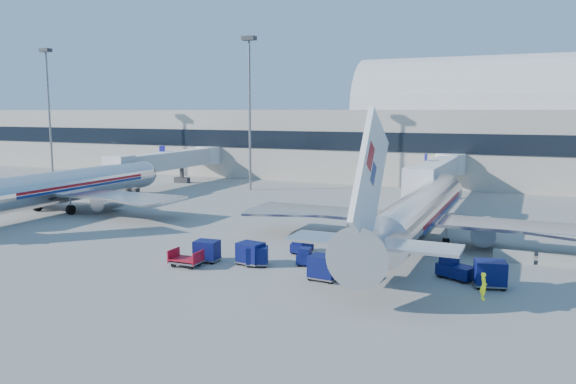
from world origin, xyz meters
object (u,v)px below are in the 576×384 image
at_px(tug_lead, 310,258).
at_px(ramp_worker, 484,286).
at_px(barrier_near, 513,256).
at_px(airliner_mid, 59,187).
at_px(cart_train_c, 207,250).
at_px(tug_left, 301,245).
at_px(mast_far_west, 48,94).
at_px(mast_west, 249,91).
at_px(cart_solo_far, 490,273).
at_px(cart_solo_near, 323,267).
at_px(jetbridge_near, 439,171).
at_px(jetbridge_mid, 174,160).
at_px(cart_train_a, 257,256).
at_px(barrier_mid, 560,261).
at_px(airliner_main, 418,213).
at_px(tug_right, 454,268).
at_px(cart_train_b, 251,253).
at_px(cart_open_red, 187,261).

relative_size(tug_lead, ramp_worker, 1.30).
bearing_deg(barrier_near, tug_lead, -152.16).
relative_size(airliner_mid, cart_train_c, 18.12).
bearing_deg(tug_left, mast_far_west, 68.61).
height_order(mast_west, cart_solo_far, mast_west).
bearing_deg(cart_solo_near, tug_lead, 131.26).
relative_size(jetbridge_near, jetbridge_mid, 1.00).
xyz_separation_m(barrier_near, ramp_worker, (-1.37, -10.29, 0.42)).
relative_size(tug_left, ramp_worker, 1.34).
distance_m(tug_left, cart_train_a, 5.33).
xyz_separation_m(barrier_mid, cart_train_c, (-25.42, -9.67, 0.45)).
distance_m(mast_far_west, barrier_near, 84.11).
distance_m(airliner_main, jetbridge_mid, 51.62).
height_order(airliner_mid, tug_lead, airliner_mid).
bearing_deg(tug_lead, mast_far_west, 142.90).
xyz_separation_m(mast_far_west, mast_west, (40.00, 0.00, 0.00)).
bearing_deg(tug_right, cart_solo_near, -129.18).
xyz_separation_m(tug_left, ramp_worker, (15.01, -6.22, 0.21)).
distance_m(mast_west, cart_train_c, 43.18).
height_order(barrier_mid, tug_right, tug_right).
relative_size(cart_solo_far, ramp_worker, 1.39).
bearing_deg(cart_solo_far, tug_lead, 165.94).
relative_size(jetbridge_near, barrier_near, 9.17).
xyz_separation_m(cart_train_b, ramp_worker, (17.16, -1.19, -0.07)).
distance_m(cart_train_b, ramp_worker, 17.21).
distance_m(mast_west, cart_open_red, 44.67).
relative_size(airliner_main, ramp_worker, 21.47).
height_order(tug_lead, cart_open_red, tug_lead).
xyz_separation_m(tug_right, cart_train_a, (-14.29, -2.69, 0.05)).
bearing_deg(cart_solo_far, tug_left, 153.21).
xyz_separation_m(mast_west, cart_train_c, (15.88, -37.67, -13.89)).
bearing_deg(cart_train_a, barrier_mid, 1.22).
relative_size(jetbridge_mid, tug_lead, 12.21).
relative_size(tug_right, cart_train_c, 1.39).
relative_size(barrier_mid, tug_right, 1.05).
xyz_separation_m(tug_left, cart_solo_near, (4.37, -6.49, 0.28)).
relative_size(barrier_near, cart_solo_near, 1.42).
distance_m(cart_train_a, cart_train_c, 4.22).
distance_m(cart_solo_near, cart_open_red, 10.86).
relative_size(jetbridge_near, cart_train_c, 13.37).
bearing_deg(cart_train_c, barrier_mid, 15.23).
height_order(jetbridge_mid, tug_lead, jetbridge_mid).
height_order(jetbridge_near, cart_train_c, jetbridge_near).
height_order(tug_left, cart_train_c, cart_train_c).
distance_m(barrier_near, tug_right, 7.43).
relative_size(mast_west, cart_train_c, 10.99).
xyz_separation_m(airliner_mid, jetbridge_mid, (-2.40, 26.30, 1.00)).
bearing_deg(cart_train_b, cart_train_a, 3.15).
distance_m(airliner_main, mast_far_west, 75.44).
xyz_separation_m(airliner_main, cart_open_red, (-14.81, -13.99, -2.48)).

